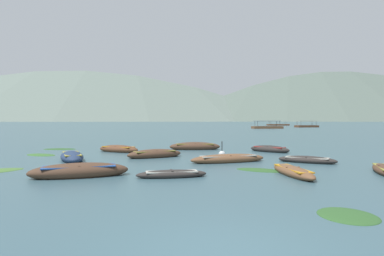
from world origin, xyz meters
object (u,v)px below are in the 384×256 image
rowboat_2 (269,149)px  rowboat_9 (172,174)px  rowboat_4 (228,159)px  rowboat_11 (293,172)px  ferry_1 (267,127)px  mooring_buoy (222,154)px  ferry_0 (307,126)px  rowboat_3 (155,154)px  rowboat_0 (195,147)px  rowboat_6 (119,149)px  ferry_2 (278,125)px  rowboat_1 (307,160)px  rowboat_7 (80,171)px  rowboat_5 (72,157)px

rowboat_2 → rowboat_9: bearing=-126.2°
rowboat_4 → rowboat_11: bearing=-66.2°
ferry_1 → mooring_buoy: (-26.50, -73.31, -0.34)m
ferry_0 → rowboat_2: bearing=-115.7°
rowboat_9 → rowboat_11: bearing=1.4°
rowboat_3 → rowboat_0: bearing=60.6°
rowboat_6 → rowboat_9: rowboat_6 is taller
rowboat_4 → mooring_buoy: size_ratio=4.25×
rowboat_9 → ferry_2: ferry_2 is taller
rowboat_0 → rowboat_11: 13.10m
rowboat_6 → mooring_buoy: 8.09m
rowboat_11 → ferry_0: 109.28m
rowboat_1 → rowboat_3: bearing=159.9°
rowboat_3 → mooring_buoy: bearing=9.4°
rowboat_3 → ferry_0: 105.70m
ferry_0 → ferry_1: (-20.55, -18.19, -0.00)m
rowboat_11 → ferry_2: size_ratio=0.34×
rowboat_0 → rowboat_9: (-2.07, -12.81, -0.11)m
rowboat_11 → ferry_0: ferry_0 is taller
ferry_1 → rowboat_4: bearing=-109.2°
rowboat_2 → rowboat_11: size_ratio=0.86×
rowboat_4 → ferry_1: ferry_1 is taller
rowboat_1 → rowboat_6: size_ratio=0.88×
rowboat_7 → rowboat_11: (9.22, -0.30, -0.08)m
rowboat_1 → mooring_buoy: 5.79m
rowboat_6 → rowboat_5: bearing=-112.4°
ferry_1 → rowboat_0: bearing=-112.2°
rowboat_5 → rowboat_11: bearing=-28.7°
rowboat_4 → mooring_buoy: 3.44m
rowboat_2 → rowboat_3: size_ratio=0.82×
rowboat_0 → rowboat_9: bearing=-99.2°
rowboat_4 → ferry_1: (26.72, 76.74, 0.26)m
rowboat_7 → ferry_2: bearing=67.5°
rowboat_7 → ferry_1: 87.80m
ferry_1 → mooring_buoy: size_ratio=8.61×
rowboat_0 → ferry_2: size_ratio=0.38×
ferry_2 → ferry_1: bearing=-112.2°
rowboat_4 → ferry_1: bearing=70.8°
rowboat_0 → rowboat_5: rowboat_0 is taller
rowboat_11 → rowboat_7: bearing=178.2°
rowboat_7 → ferry_1: ferry_1 is taller
rowboat_2 → rowboat_4: size_ratio=0.67×
mooring_buoy → ferry_0: bearing=62.8°
rowboat_5 → rowboat_6: size_ratio=1.17×
rowboat_9 → mooring_buoy: size_ratio=2.77×
rowboat_3 → rowboat_11: (6.32, -7.21, -0.06)m
rowboat_2 → rowboat_11: (-2.30, -10.29, -0.04)m
rowboat_2 → rowboat_3: (-8.63, -3.07, 0.02)m
rowboat_2 → rowboat_6: (-11.55, 0.80, 0.01)m
rowboat_9 → ferry_2: bearing=68.9°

